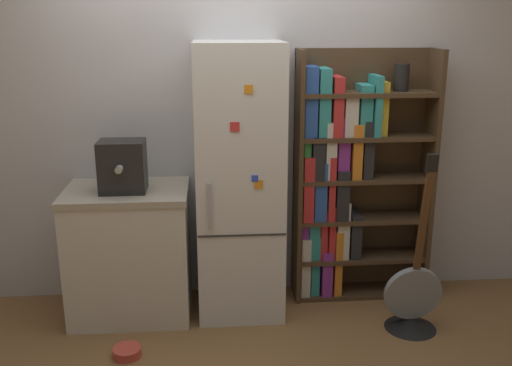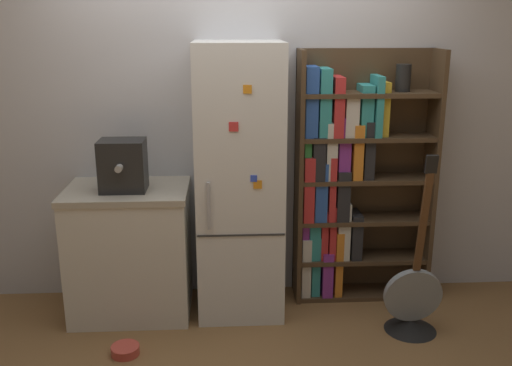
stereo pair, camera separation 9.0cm
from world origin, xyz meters
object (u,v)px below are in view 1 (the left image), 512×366
object	(u,v)px
espresso_machine	(123,166)
guitar	(412,304)
refrigerator	(239,182)
bookshelf	(345,180)
pet_bowl	(127,351)

from	to	relation	value
espresso_machine	guitar	distance (m)	2.06
espresso_machine	guitar	world-z (taller)	espresso_machine
refrigerator	bookshelf	world-z (taller)	refrigerator
bookshelf	pet_bowl	size ratio (longest dim) A/B	10.16
refrigerator	bookshelf	distance (m)	0.77
refrigerator	guitar	size ratio (longest dim) A/B	1.52
espresso_machine	guitar	xyz separation A→B (m)	(1.83, -0.32, -0.88)
guitar	pet_bowl	distance (m)	1.81
refrigerator	pet_bowl	bearing A→B (deg)	-141.52
bookshelf	espresso_machine	world-z (taller)	bookshelf
refrigerator	bookshelf	xyz separation A→B (m)	(0.75, 0.16, -0.04)
bookshelf	refrigerator	bearing A→B (deg)	-168.01
refrigerator	pet_bowl	distance (m)	1.26
pet_bowl	refrigerator	bearing A→B (deg)	38.48
bookshelf	pet_bowl	distance (m)	1.83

